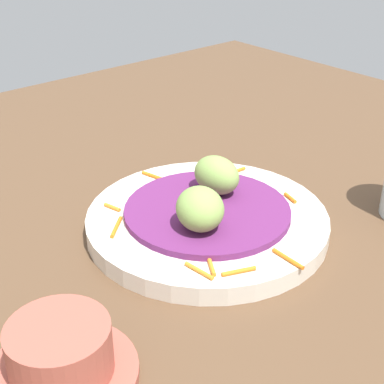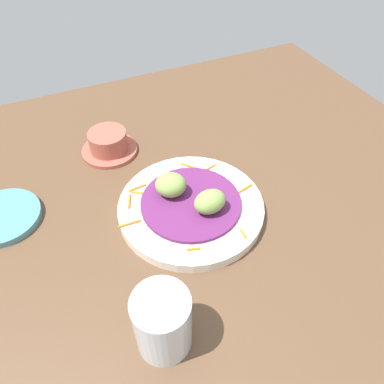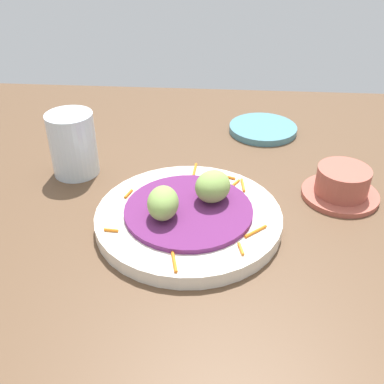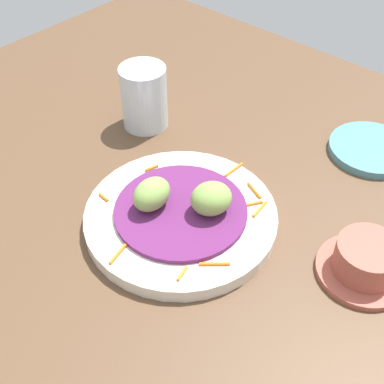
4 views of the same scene
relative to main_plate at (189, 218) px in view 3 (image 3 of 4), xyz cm
name	(u,v)px [view 3 (image 3 of 4)]	position (x,y,z in cm)	size (l,w,h in cm)	color
table_surface	(153,237)	(-2.03, 4.71, -1.98)	(110.00, 110.00, 2.00)	brown
main_plate	(189,218)	(0.00, 0.00, 0.00)	(25.49, 25.49, 1.96)	silver
cabbage_bed	(189,210)	(0.00, 0.00, 1.33)	(17.49, 17.49, 0.70)	#60235B
carrot_garnish	(207,204)	(1.84, -2.47, 1.18)	(25.11, 20.92, 0.40)	orange
guac_scoop_left	(163,205)	(-2.40, 3.14, 3.74)	(4.09, 5.54, 4.13)	#84A851
guac_scoop_center	(213,186)	(2.40, -3.14, 3.81)	(4.68, 5.41, 4.27)	#84A851
side_plate_small	(263,129)	(30.47, -11.80, -0.37)	(12.90, 12.90, 1.22)	teal
terracotta_bowl	(342,185)	(8.57, -22.17, 1.11)	(11.41, 11.41, 4.83)	#A85142
water_glass	(73,144)	(12.67, 19.46, 4.15)	(7.36, 7.36, 10.25)	silver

